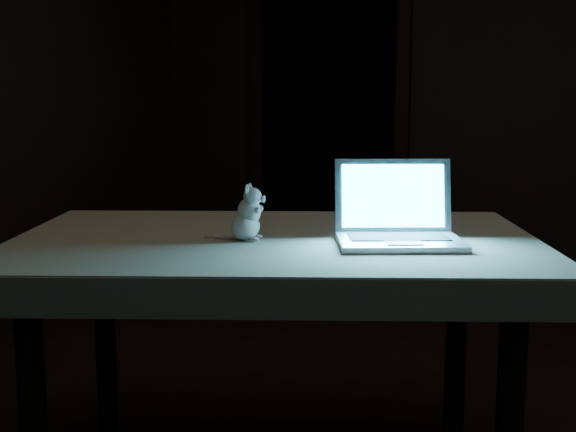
% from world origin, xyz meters
% --- Properties ---
extents(back_wall, '(4.50, 0.04, 2.60)m').
position_xyz_m(back_wall, '(0.00, 2.50, 1.30)').
color(back_wall, black).
rests_on(back_wall, ground).
extents(doorway, '(1.06, 0.36, 2.13)m').
position_xyz_m(doorway, '(-1.10, 2.50, 1.06)').
color(doorway, black).
rests_on(doorway, back_wall).
extents(table, '(1.73, 1.45, 0.79)m').
position_xyz_m(table, '(-0.31, 0.03, 0.40)').
color(table, black).
rests_on(table, floor).
extents(tablecloth, '(1.90, 1.78, 0.10)m').
position_xyz_m(tablecloth, '(-0.24, 0.03, 0.75)').
color(tablecloth, beige).
rests_on(tablecloth, table).
extents(laptop, '(0.45, 0.43, 0.24)m').
position_xyz_m(laptop, '(0.07, 0.06, 0.92)').
color(laptop, silver).
rests_on(laptop, tablecloth).
extents(plush_mouse, '(0.17, 0.17, 0.17)m').
position_xyz_m(plush_mouse, '(-0.37, -0.05, 0.88)').
color(plush_mouse, silver).
rests_on(plush_mouse, tablecloth).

